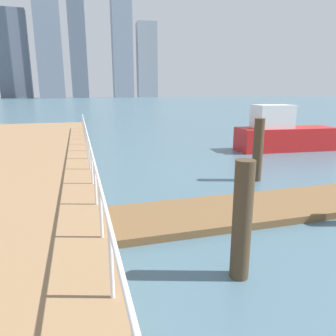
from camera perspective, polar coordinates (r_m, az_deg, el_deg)
The scene contains 10 objects.
ground_plane at distance 19.40m, azimuth -5.67°, elevation 4.79°, with size 300.00×300.00×0.00m, color #476675.
boardwalk_railing at distance 9.28m, azimuth -14.00°, elevation 2.26°, with size 0.06×29.15×1.08m.
dock_piling_1 at distance 5.24m, azimuth 13.50°, elevation -9.48°, with size 0.32×0.32×2.03m, color #473826.
dock_piling_3 at distance 11.15m, azimuth 16.26°, elevation 3.20°, with size 0.34×0.34×2.18m, color #473826.
moored_boat_1 at distance 17.63m, azimuth 20.37°, elevation 5.93°, with size 5.34×2.11×2.39m.
skyline_tower_0 at distance 171.80m, azimuth -26.67°, elevation 18.22°, with size 13.95×6.49×40.13m, color slate.
skyline_tower_1 at distance 158.78m, azimuth -21.70°, elevation 25.33°, with size 10.96×6.47×73.70m, color slate.
skyline_tower_2 at distance 167.53m, azimuth -16.56°, elevation 25.23°, with size 7.71×10.24×74.75m, color slate.
skyline_tower_3 at distance 172.59m, azimuth -8.51°, elevation 22.17°, with size 9.99×9.49×56.35m, color gray.
skyline_tower_4 at distance 178.12m, azimuth -3.94°, elevation 19.13°, with size 10.33×9.61×38.52m, color #8C939E.
Camera 1 is at (-3.43, 1.16, 3.06)m, focal length 33.02 mm.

